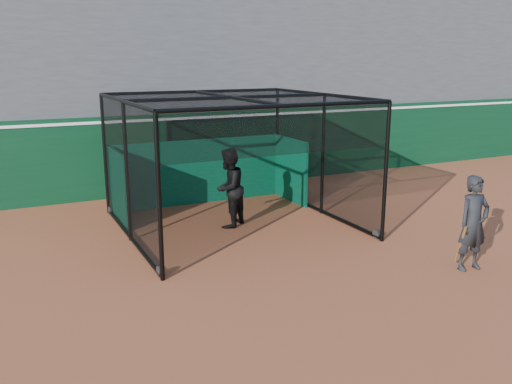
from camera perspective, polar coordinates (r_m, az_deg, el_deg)
name	(u,v)px	position (r m, az deg, el deg)	size (l,w,h in m)	color
ground	(269,293)	(10.11, 1.40, -10.63)	(120.00, 120.00, 0.00)	#964B2B
outfield_wall	(146,153)	(17.44, -11.49, 4.02)	(50.00, 0.50, 2.50)	#09331A
grandstand	(115,50)	(20.87, -14.63, 14.23)	(50.00, 7.85, 8.95)	#4C4C4F
batting_cage	(233,163)	(13.62, -2.45, 3.03)	(5.42, 5.38, 3.27)	black
batter	(229,188)	(13.70, -2.89, 0.44)	(0.98, 0.77, 2.03)	black
on_deck_player	(473,223)	(11.73, 21.91, -3.09)	(0.74, 0.52, 1.95)	black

